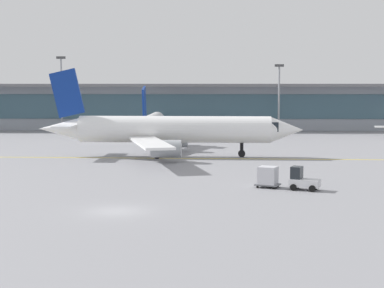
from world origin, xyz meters
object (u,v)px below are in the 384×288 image
(gate_airplane_1, at_px, (152,123))
(taxiing_regional_jet, at_px, (171,130))
(baggage_tug, at_px, (302,180))
(cargo_dolly_lead, at_px, (268,176))
(apron_light_mast_2, at_px, (279,95))
(apron_light_mast_1, at_px, (62,91))

(gate_airplane_1, relative_size, taxiing_regional_jet, 0.80)
(gate_airplane_1, relative_size, baggage_tug, 9.46)
(cargo_dolly_lead, bearing_deg, apron_light_mast_2, 105.44)
(gate_airplane_1, bearing_deg, apron_light_mast_1, 51.60)
(cargo_dolly_lead, xyz_separation_m, apron_light_mast_1, (-34.43, 67.57, 7.17))
(baggage_tug, relative_size, cargo_dolly_lead, 1.15)
(gate_airplane_1, xyz_separation_m, cargo_dolly_lead, (14.99, -51.50, -1.71))
(cargo_dolly_lead, distance_m, apron_light_mast_2, 66.84)
(taxiing_regional_jet, distance_m, baggage_tug, 28.93)
(apron_light_mast_2, bearing_deg, baggage_tug, -95.08)
(taxiing_regional_jet, distance_m, apron_light_mast_2, 45.87)
(apron_light_mast_1, xyz_separation_m, apron_light_mast_2, (43.37, -1.64, -0.83))
(taxiing_regional_jet, height_order, cargo_dolly_lead, taxiing_regional_jet)
(cargo_dolly_lead, distance_m, apron_light_mast_1, 76.18)
(apron_light_mast_2, bearing_deg, cargo_dolly_lead, -97.72)
(taxiing_regional_jet, relative_size, apron_light_mast_1, 2.32)
(baggage_tug, relative_size, apron_light_mast_1, 0.20)
(apron_light_mast_2, bearing_deg, gate_airplane_1, -148.91)
(gate_airplane_1, height_order, apron_light_mast_2, apron_light_mast_2)
(gate_airplane_1, bearing_deg, baggage_tug, -160.02)
(taxiing_regional_jet, xyz_separation_m, cargo_dolly_lead, (10.14, -24.40, -2.42))
(cargo_dolly_lead, bearing_deg, taxiing_regional_jet, 135.71)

